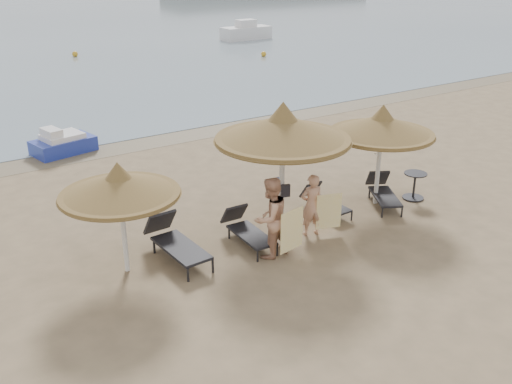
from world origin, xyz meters
TOP-DOWN VIEW (x-y plane):
  - ground at (0.00, 0.00)m, footprint 160.00×160.00m
  - wet_sand_strip at (0.00, 9.40)m, footprint 200.00×1.60m
  - palapa_left at (-3.52, 1.08)m, footprint 2.57×2.57m
  - palapa_center at (0.54, 0.91)m, footprint 3.32×3.32m
  - palapa_right at (3.66, 0.74)m, footprint 2.84×2.84m
  - lounger_far_left at (-2.36, 1.06)m, footprint 0.80×2.11m
  - lounger_near_left at (-0.61, 0.76)m, footprint 0.66×1.80m
  - lounger_near_right at (2.08, 1.11)m, footprint 0.57×1.61m
  - lounger_far_right at (3.83, 0.64)m, footprint 1.37×1.82m
  - side_table at (4.80, 0.38)m, footprint 0.64×0.64m
  - person_left at (-0.50, -0.09)m, footprint 1.14×0.86m
  - person_right at (0.95, 0.24)m, footprint 0.96×0.75m
  - towel_left at (-0.15, -0.44)m, footprint 0.71×0.14m
  - towel_right at (1.30, -0.01)m, footprint 0.63×0.22m
  - bag_patterned at (0.54, 1.09)m, footprint 0.28×0.12m
  - bag_dark at (0.54, 0.75)m, footprint 0.24×0.13m
  - pedal_boat at (-2.38, 9.91)m, footprint 2.23×1.59m
  - buoy_mid at (4.02, 29.39)m, footprint 0.38×0.38m
  - buoy_right at (14.63, 22.50)m, footprint 0.36×0.36m

SIDE VIEW (x-z plane):
  - ground at x=0.00m, z-range 0.00..0.00m
  - wet_sand_strip at x=0.00m, z-range 0.00..0.01m
  - buoy_right at x=14.63m, z-range 0.00..0.36m
  - buoy_mid at x=4.02m, z-range 0.00..0.38m
  - lounger_near_right at x=2.08m, z-range -0.04..0.68m
  - pedal_boat at x=-2.38m, z-range -0.12..0.82m
  - lounger_far_right at x=3.83m, z-range -0.04..0.75m
  - lounger_near_left at x=-0.61m, z-range -0.04..0.76m
  - side_table at x=4.80m, z-range -0.02..0.75m
  - lounger_far_left at x=-2.36m, z-range -0.05..0.88m
  - towel_right at x=1.30m, z-range 0.17..1.09m
  - towel_left at x=-0.15m, z-range 0.19..1.20m
  - person_right at x=0.95m, z-range 0.00..1.85m
  - bag_dark at x=0.54m, z-range 0.93..1.25m
  - person_left at x=-0.50m, z-range 0.00..2.23m
  - bag_patterned at x=0.54m, z-range 0.97..1.32m
  - palapa_left at x=-3.52m, z-range 0.75..3.30m
  - palapa_right at x=3.66m, z-range 0.83..3.65m
  - palapa_center at x=0.54m, z-range 0.97..4.26m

